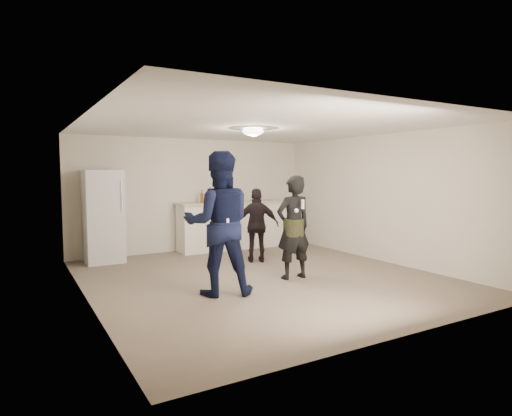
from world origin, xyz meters
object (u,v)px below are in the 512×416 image
spectator (257,225)px  fridge (103,216)px  counter (234,226)px  woman (293,227)px  shaker (219,198)px  man (219,223)px

spectator → fridge: bearing=-4.1°
counter → woman: 3.05m
counter → woman: (-0.43, -3.00, 0.33)m
counter → fridge: bearing=-178.6°
counter → fridge: size_ratio=1.44×
counter → fridge: fridge is taller
counter → shaker: bearing=169.3°
man → spectator: size_ratio=1.42×
fridge → spectator: fridge is taller
woman → counter: bearing=-96.5°
spectator → counter: bearing=-74.6°
fridge → woman: bearing=-49.9°
counter → man: man is taller
shaker → woman: (-0.09, -3.06, -0.32)m
fridge → man: 3.32m
counter → woman: woman is taller
fridge → woman: size_ratio=1.06×
counter → man: bearing=-120.3°
shaker → man: man is taller
woman → shaker: bearing=-90.0°
fridge → shaker: bearing=3.0°
counter → man: 3.77m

